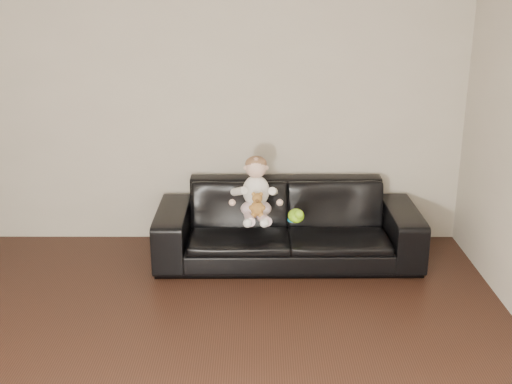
{
  "coord_description": "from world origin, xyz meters",
  "views": [
    {
      "loc": [
        0.62,
        -2.99,
        2.36
      ],
      "look_at": [
        0.6,
        2.14,
        0.66
      ],
      "focal_mm": 45.0,
      "sensor_mm": 36.0,
      "label": 1
    }
  ],
  "objects_px": {
    "baby": "(256,191)",
    "toy_green": "(296,216)",
    "teddy_bear": "(257,205)",
    "toy_rattle": "(298,215)",
    "toy_blue_disc": "(293,220)",
    "sofa": "(287,223)"
  },
  "relations": [
    {
      "from": "toy_blue_disc",
      "to": "sofa",
      "type": "bearing_deg",
      "value": 100.36
    },
    {
      "from": "baby",
      "to": "toy_blue_disc",
      "type": "relative_size",
      "value": 5.44
    },
    {
      "from": "toy_rattle",
      "to": "toy_blue_disc",
      "type": "xyz_separation_m",
      "value": [
        -0.04,
        -0.05,
        -0.02
      ]
    },
    {
      "from": "sofa",
      "to": "toy_blue_disc",
      "type": "relative_size",
      "value": 23.44
    },
    {
      "from": "teddy_bear",
      "to": "toy_blue_disc",
      "type": "bearing_deg",
      "value": -13.56
    },
    {
      "from": "teddy_bear",
      "to": "toy_rattle",
      "type": "height_order",
      "value": "teddy_bear"
    },
    {
      "from": "toy_green",
      "to": "toy_rattle",
      "type": "xyz_separation_m",
      "value": [
        0.02,
        0.09,
        -0.03
      ]
    },
    {
      "from": "teddy_bear",
      "to": "sofa",
      "type": "bearing_deg",
      "value": 19.67
    },
    {
      "from": "baby",
      "to": "toy_green",
      "type": "relative_size",
      "value": 3.19
    },
    {
      "from": "toy_green",
      "to": "toy_blue_disc",
      "type": "height_order",
      "value": "toy_green"
    },
    {
      "from": "toy_green",
      "to": "toy_rattle",
      "type": "bearing_deg",
      "value": 74.72
    },
    {
      "from": "toy_blue_disc",
      "to": "teddy_bear",
      "type": "bearing_deg",
      "value": -166.17
    },
    {
      "from": "toy_green",
      "to": "toy_rattle",
      "type": "height_order",
      "value": "toy_green"
    },
    {
      "from": "sofa",
      "to": "toy_green",
      "type": "height_order",
      "value": "sofa"
    },
    {
      "from": "toy_blue_disc",
      "to": "baby",
      "type": "bearing_deg",
      "value": 164.71
    },
    {
      "from": "toy_rattle",
      "to": "toy_blue_disc",
      "type": "relative_size",
      "value": 0.65
    },
    {
      "from": "teddy_bear",
      "to": "toy_green",
      "type": "distance_m",
      "value": 0.34
    },
    {
      "from": "baby",
      "to": "teddy_bear",
      "type": "relative_size",
      "value": 2.57
    },
    {
      "from": "teddy_bear",
      "to": "toy_rattle",
      "type": "bearing_deg",
      "value": -7.76
    },
    {
      "from": "teddy_bear",
      "to": "toy_rattle",
      "type": "distance_m",
      "value": 0.39
    },
    {
      "from": "sofa",
      "to": "teddy_bear",
      "type": "distance_m",
      "value": 0.47
    },
    {
      "from": "sofa",
      "to": "toy_blue_disc",
      "type": "distance_m",
      "value": 0.24
    }
  ]
}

